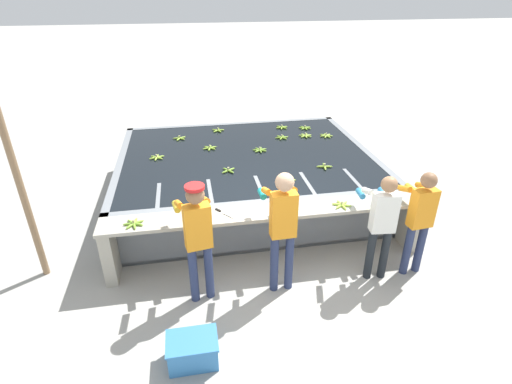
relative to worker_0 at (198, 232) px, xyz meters
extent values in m
plane|color=#A3A099|center=(1.01, 0.36, -1.00)|extent=(80.00, 80.00, 0.00)
cube|color=gray|center=(1.01, 2.69, -0.97)|extent=(4.62, 3.76, 0.06)
cube|color=gray|center=(1.01, 0.87, -0.57)|extent=(4.62, 0.12, 0.86)
cube|color=gray|center=(1.01, 4.51, -0.57)|extent=(4.62, 0.12, 0.86)
cube|color=gray|center=(-1.24, 2.69, -0.57)|extent=(0.12, 3.76, 0.86)
cube|color=gray|center=(3.26, 2.69, -0.57)|extent=(0.12, 3.76, 0.86)
cube|color=black|center=(1.01, 2.69, -0.54)|extent=(4.38, 3.52, 0.80)
cube|color=gray|center=(-0.53, 1.33, -0.57)|extent=(0.06, 0.80, 0.86)
cube|color=gray|center=(0.24, 1.33, -0.57)|extent=(0.06, 0.80, 0.86)
cube|color=gray|center=(1.01, 1.33, -0.57)|extent=(0.06, 0.80, 0.86)
cube|color=gray|center=(1.78, 1.33, -0.57)|extent=(0.06, 0.80, 0.86)
cube|color=gray|center=(2.55, 1.33, -0.57)|extent=(0.06, 0.80, 0.86)
cube|color=#A8A393|center=(1.01, 0.59, -0.16)|extent=(4.62, 0.45, 0.05)
cube|color=#A8A393|center=(-1.20, 0.59, -0.59)|extent=(0.16, 0.41, 0.81)
cube|color=#A8A393|center=(3.22, 0.59, -0.59)|extent=(0.16, 0.41, 0.81)
cylinder|color=navy|center=(-0.09, -0.05, -0.59)|extent=(0.11, 0.11, 0.81)
cylinder|color=navy|center=(0.10, -0.02, -0.59)|extent=(0.11, 0.11, 0.81)
cube|color=orange|center=(0.01, -0.03, 0.10)|extent=(0.34, 0.22, 0.58)
sphere|color=#896042|center=(0.01, -0.03, 0.53)|extent=(0.22, 0.22, 0.22)
cylinder|color=red|center=(0.01, -0.03, 0.63)|extent=(0.23, 0.23, 0.04)
cylinder|color=orange|center=(-0.19, 0.19, 0.30)|extent=(0.13, 0.32, 0.18)
cylinder|color=gold|center=(-0.24, 0.43, 0.14)|extent=(0.12, 0.21, 0.08)
cylinder|color=orange|center=(0.12, 0.24, 0.30)|extent=(0.13, 0.32, 0.18)
cylinder|color=gold|center=(0.08, 0.49, 0.14)|extent=(0.12, 0.21, 0.08)
cylinder|color=navy|center=(0.95, -0.04, -0.57)|extent=(0.11, 0.11, 0.85)
cylinder|color=navy|center=(1.15, -0.03, -0.57)|extent=(0.11, 0.11, 0.85)
cube|color=orange|center=(1.05, -0.03, 0.15)|extent=(0.32, 0.18, 0.60)
sphere|color=tan|center=(1.05, -0.03, 0.60)|extent=(0.23, 0.23, 0.23)
cylinder|color=orange|center=(0.89, 0.21, 0.37)|extent=(0.09, 0.31, 0.18)
cylinder|color=teal|center=(0.88, 0.46, 0.20)|extent=(0.09, 0.20, 0.08)
cylinder|color=orange|center=(1.21, 0.22, 0.37)|extent=(0.09, 0.31, 0.18)
cylinder|color=teal|center=(1.20, 0.47, 0.20)|extent=(0.09, 0.20, 0.08)
cylinder|color=#1E2328|center=(2.29, -0.02, -0.61)|extent=(0.11, 0.11, 0.77)
cylinder|color=#1E2328|center=(2.49, -0.04, -0.61)|extent=(0.11, 0.11, 0.77)
cube|color=white|center=(2.39, -0.03, 0.04)|extent=(0.34, 0.20, 0.54)
sphere|color=#9E704C|center=(2.39, -0.03, 0.45)|extent=(0.21, 0.21, 0.21)
cylinder|color=white|center=(2.26, 0.23, 0.23)|extent=(0.11, 0.32, 0.18)
cylinder|color=teal|center=(2.29, 0.48, 0.06)|extent=(0.10, 0.21, 0.08)
cylinder|color=white|center=(2.58, 0.20, 0.23)|extent=(0.11, 0.32, 0.18)
cylinder|color=teal|center=(2.60, 0.45, 0.06)|extent=(0.10, 0.21, 0.08)
cylinder|color=navy|center=(2.84, -0.02, -0.61)|extent=(0.11, 0.11, 0.77)
cylinder|color=navy|center=(3.04, -0.01, -0.61)|extent=(0.11, 0.11, 0.77)
cube|color=orange|center=(2.94, -0.01, 0.04)|extent=(0.33, 0.20, 0.54)
sphere|color=#896042|center=(2.94, -0.01, 0.45)|extent=(0.21, 0.21, 0.21)
cylinder|color=orange|center=(2.76, 0.22, 0.23)|extent=(0.11, 0.32, 0.18)
cylinder|color=gold|center=(2.74, 0.47, 0.06)|extent=(0.10, 0.21, 0.08)
cylinder|color=orange|center=(3.08, 0.25, 0.23)|extent=(0.11, 0.32, 0.18)
cylinder|color=gold|center=(3.06, 0.50, 0.06)|extent=(0.10, 0.21, 0.08)
ellipsoid|color=#9EC642|center=(2.42, 3.41, -0.12)|extent=(0.17, 0.06, 0.04)
ellipsoid|color=#9EC642|center=(2.39, 3.45, -0.12)|extent=(0.12, 0.17, 0.04)
ellipsoid|color=#9EC642|center=(2.35, 3.46, -0.12)|extent=(0.10, 0.17, 0.04)
ellipsoid|color=#9EC642|center=(2.31, 3.42, -0.12)|extent=(0.17, 0.08, 0.04)
ellipsoid|color=#9EC642|center=(2.32, 3.37, -0.12)|extent=(0.16, 0.13, 0.04)
ellipsoid|color=#9EC642|center=(2.36, 3.35, -0.12)|extent=(0.05, 0.17, 0.04)
ellipsoid|color=#9EC642|center=(2.41, 3.37, -0.12)|extent=(0.15, 0.14, 0.04)
cylinder|color=tan|center=(2.37, 3.41, -0.09)|extent=(0.03, 0.03, 0.04)
ellipsoid|color=#93BC3D|center=(1.54, 1.45, -0.12)|extent=(0.17, 0.09, 0.04)
ellipsoid|color=#93BC3D|center=(1.54, 1.50, -0.12)|extent=(0.16, 0.12, 0.04)
ellipsoid|color=#93BC3D|center=(1.50, 1.52, -0.12)|extent=(0.06, 0.17, 0.04)
ellipsoid|color=#93BC3D|center=(1.45, 1.51, -0.12)|extent=(0.14, 0.15, 0.04)
ellipsoid|color=#93BC3D|center=(1.44, 1.46, -0.12)|extent=(0.17, 0.05, 0.04)
ellipsoid|color=#93BC3D|center=(1.46, 1.42, -0.12)|extent=(0.12, 0.16, 0.04)
ellipsoid|color=#93BC3D|center=(1.51, 1.42, -0.12)|extent=(0.09, 0.17, 0.04)
cylinder|color=tan|center=(1.49, 1.47, -0.09)|extent=(0.03, 0.03, 0.04)
ellipsoid|color=#8CB738|center=(2.05, 3.97, -0.12)|extent=(0.14, 0.15, 0.04)
ellipsoid|color=#8CB738|center=(2.07, 4.02, -0.12)|extent=(0.17, 0.07, 0.04)
ellipsoid|color=#8CB738|center=(2.03, 4.06, -0.12)|extent=(0.09, 0.17, 0.04)
ellipsoid|color=#8CB738|center=(1.97, 4.05, -0.12)|extent=(0.14, 0.15, 0.04)
ellipsoid|color=#8CB738|center=(1.96, 4.00, -0.12)|extent=(0.17, 0.07, 0.04)
ellipsoid|color=#8CB738|center=(1.99, 3.96, -0.12)|extent=(0.09, 0.17, 0.04)
cylinder|color=tan|center=(2.01, 4.01, -0.09)|extent=(0.03, 0.03, 0.04)
ellipsoid|color=#75A333|center=(0.63, 1.93, -0.12)|extent=(0.12, 0.16, 0.04)
ellipsoid|color=#75A333|center=(0.65, 2.01, -0.12)|extent=(0.16, 0.12, 0.04)
ellipsoid|color=#75A333|center=(0.57, 2.02, -0.12)|extent=(0.12, 0.16, 0.04)
ellipsoid|color=#75A333|center=(0.56, 1.95, -0.12)|extent=(0.16, 0.12, 0.04)
cylinder|color=tan|center=(0.60, 1.98, -0.09)|extent=(0.03, 0.03, 0.04)
ellipsoid|color=#7FAD33|center=(2.50, 3.83, -0.12)|extent=(0.05, 0.17, 0.04)
ellipsoid|color=#7FAD33|center=(2.54, 3.86, -0.12)|extent=(0.16, 0.13, 0.04)
ellipsoid|color=#7FAD33|center=(2.55, 3.90, -0.12)|extent=(0.17, 0.08, 0.04)
ellipsoid|color=#7FAD33|center=(2.52, 3.94, -0.12)|extent=(0.10, 0.17, 0.04)
ellipsoid|color=#7FAD33|center=(2.47, 3.94, -0.12)|extent=(0.12, 0.17, 0.04)
ellipsoid|color=#7FAD33|center=(2.44, 3.90, -0.12)|extent=(0.17, 0.06, 0.04)
ellipsoid|color=#7FAD33|center=(2.46, 3.85, -0.12)|extent=(0.15, 0.14, 0.04)
cylinder|color=tan|center=(2.50, 3.89, -0.09)|extent=(0.03, 0.03, 0.04)
ellipsoid|color=#9EC642|center=(-0.55, 2.79, -0.12)|extent=(0.17, 0.09, 0.04)
ellipsoid|color=#9EC642|center=(-0.59, 2.82, -0.12)|extent=(0.06, 0.17, 0.04)
ellipsoid|color=#9EC642|center=(-0.65, 2.80, -0.12)|extent=(0.15, 0.14, 0.04)
ellipsoid|color=#9EC642|center=(-0.65, 2.75, -0.12)|extent=(0.17, 0.09, 0.04)
ellipsoid|color=#9EC642|center=(-0.61, 2.71, -0.12)|extent=(0.06, 0.17, 0.04)
ellipsoid|color=#9EC642|center=(-0.56, 2.73, -0.12)|extent=(0.15, 0.14, 0.04)
cylinder|color=tan|center=(-0.60, 2.77, -0.09)|extent=(0.03, 0.03, 0.04)
ellipsoid|color=#7FAD33|center=(1.84, 3.34, -0.12)|extent=(0.11, 0.17, 0.04)
ellipsoid|color=#7FAD33|center=(1.89, 3.34, -0.12)|extent=(0.12, 0.16, 0.04)
ellipsoid|color=#7FAD33|center=(1.92, 3.39, -0.12)|extent=(0.17, 0.05, 0.04)
ellipsoid|color=#7FAD33|center=(1.89, 3.44, -0.12)|extent=(0.11, 0.17, 0.04)
ellipsoid|color=#7FAD33|center=(1.83, 3.44, -0.12)|extent=(0.12, 0.16, 0.04)
ellipsoid|color=#7FAD33|center=(1.81, 3.39, -0.12)|extent=(0.17, 0.05, 0.04)
cylinder|color=tan|center=(1.86, 3.39, -0.09)|extent=(0.03, 0.03, 0.04)
ellipsoid|color=#93BC3D|center=(-0.14, 3.73, -0.12)|extent=(0.17, 0.12, 0.04)
ellipsoid|color=#93BC3D|center=(-0.20, 3.76, -0.12)|extent=(0.07, 0.17, 0.04)
ellipsoid|color=#93BC3D|center=(-0.24, 3.71, -0.12)|extent=(0.17, 0.05, 0.04)
ellipsoid|color=#93BC3D|center=(-0.21, 3.66, -0.12)|extent=(0.10, 0.17, 0.04)
ellipsoid|color=#93BC3D|center=(-0.14, 3.67, -0.12)|extent=(0.15, 0.14, 0.04)
cylinder|color=tan|center=(-0.18, 3.71, -0.09)|extent=(0.03, 0.03, 0.04)
ellipsoid|color=#93BC3D|center=(2.19, 1.86, -0.12)|extent=(0.17, 0.07, 0.04)
ellipsoid|color=#93BC3D|center=(2.23, 1.79, -0.12)|extent=(0.07, 0.17, 0.04)
ellipsoid|color=#93BC3D|center=(2.30, 1.84, -0.12)|extent=(0.17, 0.07, 0.04)
ellipsoid|color=#93BC3D|center=(2.25, 1.90, -0.12)|extent=(0.07, 0.17, 0.04)
cylinder|color=tan|center=(2.24, 1.85, -0.09)|extent=(0.03, 0.03, 0.04)
ellipsoid|color=#9EC642|center=(2.75, 3.37, -0.12)|extent=(0.15, 0.14, 0.04)
ellipsoid|color=#9EC642|center=(2.73, 3.32, -0.12)|extent=(0.17, 0.06, 0.04)
ellipsoid|color=#9EC642|center=(2.76, 3.28, -0.12)|extent=(0.12, 0.17, 0.04)
ellipsoid|color=#9EC642|center=(2.81, 3.28, -0.12)|extent=(0.10, 0.17, 0.04)
ellipsoid|color=#9EC642|center=(2.84, 3.31, -0.12)|extent=(0.17, 0.08, 0.04)
ellipsoid|color=#9EC642|center=(2.83, 3.36, -0.12)|extent=(0.16, 0.13, 0.04)
ellipsoid|color=#9EC642|center=(2.79, 3.38, -0.12)|extent=(0.05, 0.17, 0.04)
cylinder|color=tan|center=(2.79, 3.33, -0.09)|extent=(0.03, 0.03, 0.04)
ellipsoid|color=#8CB738|center=(0.32, 3.05, -0.12)|extent=(0.17, 0.08, 0.04)
ellipsoid|color=#8CB738|center=(0.36, 3.02, -0.12)|extent=(0.07, 0.17, 0.04)
ellipsoid|color=#8CB738|center=(0.42, 3.03, -0.12)|extent=(0.15, 0.14, 0.04)
ellipsoid|color=#8CB738|center=(0.43, 3.08, -0.12)|extent=(0.17, 0.08, 0.04)
ellipsoid|color=#8CB738|center=(0.39, 3.12, -0.12)|extent=(0.07, 0.17, 0.04)
ellipsoid|color=#8CB738|center=(0.34, 3.11, -0.12)|extent=(0.15, 0.14, 0.04)
cylinder|color=tan|center=(0.38, 3.07, -0.09)|extent=(0.03, 0.03, 0.04)
ellipsoid|color=#8CB738|center=(0.58, 4.09, -0.12)|extent=(0.16, 0.12, 0.04)
ellipsoid|color=#8CB738|center=(0.58, 4.02, -0.12)|extent=(0.15, 0.14, 0.04)
ellipsoid|color=#8CB738|center=(0.65, 4.01, -0.12)|extent=(0.10, 0.17, 0.04)
ellipsoid|color=#8CB738|center=(0.68, 4.06, -0.12)|extent=(0.17, 0.05, 0.04)
ellipsoid|color=#8CB738|center=(0.64, 4.11, -0.12)|extent=(0.07, 0.17, 0.04)
cylinder|color=tan|center=(0.62, 4.06, -0.09)|extent=(0.03, 0.03, 0.04)
ellipsoid|color=#75A333|center=(1.32, 2.84, -0.12)|extent=(0.10, 0.17, 0.04)
ellipsoid|color=#75A333|center=(1.27, 2.84, -0.12)|extent=(0.11, 0.17, 0.04)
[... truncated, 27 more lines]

